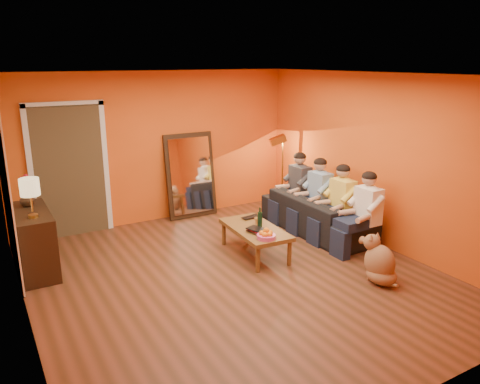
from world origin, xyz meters
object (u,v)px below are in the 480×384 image
person_far_left (368,212)px  wine_bottle (260,218)px  sofa (317,214)px  floor_lamp (282,175)px  person_mid_right (320,194)px  mirror_frame (190,175)px  person_far_right (300,186)px  sideboard (34,241)px  table_lamp (31,198)px  person_mid_left (342,202)px  coffee_table (255,241)px  vase (27,199)px  laptop (253,218)px  dog (380,259)px  tumbler (258,221)px

person_far_left → wine_bottle: person_far_left is taller
sofa → floor_lamp: floor_lamp is taller
person_mid_right → mirror_frame: bearing=132.6°
mirror_frame → person_far_right: mirror_frame is taller
wine_bottle → floor_lamp: bearing=46.0°
sideboard → table_lamp: (0.00, -0.30, 0.68)m
sideboard → wine_bottle: sideboard is taller
table_lamp → person_mid_right: size_ratio=0.42×
person_far_right → mirror_frame: bearing=143.6°
person_mid_left → table_lamp: bearing=168.5°
mirror_frame → sofa: size_ratio=0.72×
table_lamp → coffee_table: (2.85, -0.73, -0.90)m
sideboard → person_mid_left: 4.53m
sofa → vase: 4.40m
mirror_frame → person_far_left: size_ratio=1.25×
floor_lamp → laptop: (-1.31, -1.09, -0.29)m
person_far_left → wine_bottle: 1.61m
person_far_left → person_mid_right: (0.00, 1.10, 0.00)m
wine_bottle → vase: bearing=155.4°
mirror_frame → wine_bottle: 2.17m
floor_lamp → dog: bearing=-78.0°
sideboard → coffee_table: sideboard is taller
dog → mirror_frame: bearing=93.5°
sofa → person_far_left: person_far_left is taller
coffee_table → person_far_left: person_far_left is taller
person_far_right → laptop: bearing=-156.0°
wine_bottle → person_far_right: bearing=34.2°
person_mid_right → tumbler: 1.43m
person_mid_right → tumbler: size_ratio=12.09×
sideboard → sofa: (4.24, -0.74, -0.12)m
wine_bottle → person_mid_left: bearing=-4.1°
mirror_frame → laptop: mirror_frame is taller
person_mid_right → wine_bottle: (-1.47, -0.45, -0.03)m
dog → person_mid_right: person_mid_right is taller
person_mid_right → tumbler: bearing=-168.9°
table_lamp → coffee_table: table_lamp is taller
person_mid_left → laptop: size_ratio=3.92×
sofa → wine_bottle: (-1.34, -0.35, 0.27)m
coffee_table → wine_bottle: bearing=-41.4°
person_mid_left → vase: size_ratio=5.95×
sideboard → person_far_right: bearing=-1.1°
sideboard → person_mid_left: size_ratio=0.97×
person_far_left → vase: size_ratio=5.95×
dog → person_mid_right: bearing=61.5°
mirror_frame → person_mid_right: size_ratio=1.25×
person_far_right → laptop: 1.47m
person_far_left → vase: 4.81m
person_far_left → vase: person_far_left is taller
table_lamp → person_mid_right: bearing=-4.4°
sideboard → tumbler: (2.97, -0.91, 0.04)m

